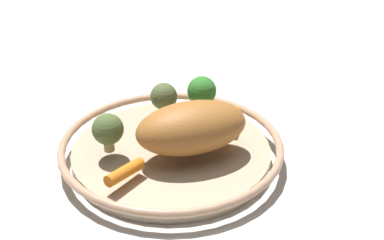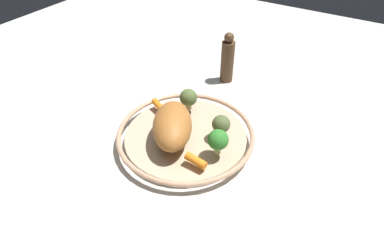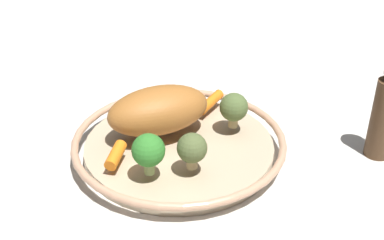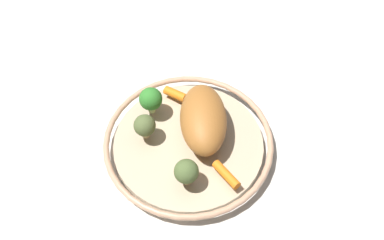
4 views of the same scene
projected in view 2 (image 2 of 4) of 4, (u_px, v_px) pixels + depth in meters
The scene contains 9 objects.
ground_plane at pixel (186, 141), 0.83m from camera, with size 2.20×2.20×0.00m, color beige.
serving_bowl at pixel (186, 136), 0.82m from camera, with size 0.35×0.35×0.04m.
roast_chicken_piece at pixel (172, 125), 0.77m from camera, with size 0.17×0.09×0.08m, color #A3622A.
baby_carrot_near_rim at pixel (160, 107), 0.87m from camera, with size 0.02×0.02×0.07m, color orange.
baby_carrot_left at pixel (196, 161), 0.72m from camera, with size 0.02×0.02×0.05m, color orange.
broccoli_floret_small at pixel (221, 124), 0.78m from camera, with size 0.04×0.04×0.06m.
broccoli_floret_large at pixel (218, 140), 0.73m from camera, with size 0.05×0.05×0.06m.
broccoli_floret_mid at pixel (188, 98), 0.86m from camera, with size 0.05×0.05×0.06m.
pepper_mill at pixel (227, 59), 1.02m from camera, with size 0.04×0.04×0.16m.
Camera 2 is at (0.33, -0.52, 0.56)m, focal length 30.33 mm.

